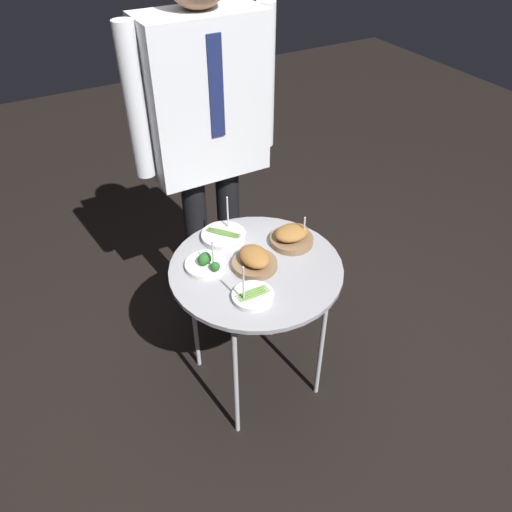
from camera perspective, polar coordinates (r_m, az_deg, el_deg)
name	(u,v)px	position (r m, az deg, el deg)	size (l,w,h in m)	color
ground_plane	(256,377)	(2.38, 0.00, -13.64)	(8.00, 8.00, 0.00)	black
serving_cart	(256,276)	(1.92, 0.00, -2.28)	(0.66, 0.66, 0.67)	#939399
bowl_roast_back_left	(292,237)	(1.99, 4.10, 2.23)	(0.17, 0.17, 0.12)	brown
bowl_roast_front_right	(255,260)	(1.86, -0.16, -0.49)	(0.17, 0.17, 0.08)	brown
bowl_asparagus_center	(224,236)	(2.02, -3.72, 2.33)	(0.18, 0.18, 0.17)	silver
bowl_broccoli_front_center	(206,263)	(1.88, -5.70, -0.81)	(0.16, 0.16, 0.15)	silver
bowl_asparagus_near_rim	(253,296)	(1.75, -0.37, -4.58)	(0.15, 0.15, 0.17)	silver
waiter_figure	(205,117)	(2.07, -5.79, 15.55)	(0.62, 0.23, 1.69)	black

